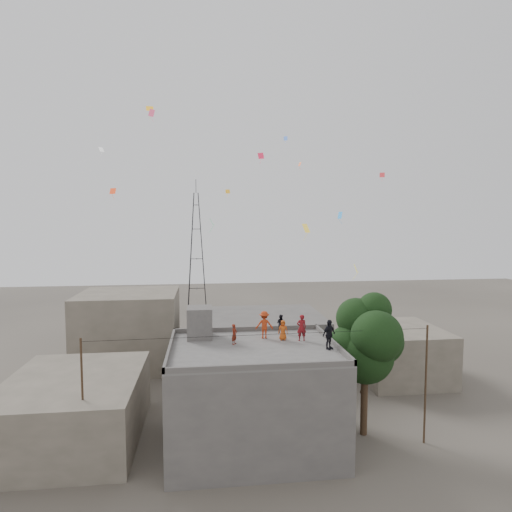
# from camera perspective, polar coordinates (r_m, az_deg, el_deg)

# --- Properties ---
(ground) EXTENTS (140.00, 140.00, 0.00)m
(ground) POSITION_cam_1_polar(r_m,az_deg,el_deg) (28.56, -0.37, -23.90)
(ground) COLOR #453F38
(ground) RESTS_ON ground
(main_building) EXTENTS (10.00, 8.00, 6.10)m
(main_building) POSITION_cam_1_polar(r_m,az_deg,el_deg) (27.25, -0.37, -18.25)
(main_building) COLOR #4E4C49
(main_building) RESTS_ON ground
(parapet) EXTENTS (10.00, 8.00, 0.30)m
(parapet) POSITION_cam_1_polar(r_m,az_deg,el_deg) (26.18, -0.37, -11.78)
(parapet) COLOR #4E4C49
(parapet) RESTS_ON main_building
(stair_head_box) EXTENTS (1.60, 1.80, 2.00)m
(stair_head_box) POSITION_cam_1_polar(r_m,az_deg,el_deg) (28.32, -7.51, -8.78)
(stair_head_box) COLOR #4E4C49
(stair_head_box) RESTS_ON main_building
(neighbor_west) EXTENTS (8.00, 10.00, 4.00)m
(neighbor_west) POSITION_cam_1_polar(r_m,az_deg,el_deg) (30.45, -23.06, -18.23)
(neighbor_west) COLOR #5E574A
(neighbor_west) RESTS_ON ground
(neighbor_north) EXTENTS (12.00, 9.00, 5.00)m
(neighbor_north) POSITION_cam_1_polar(r_m,az_deg,el_deg) (40.80, 0.18, -11.27)
(neighbor_north) COLOR #4E4C49
(neighbor_north) RESTS_ON ground
(neighbor_northwest) EXTENTS (9.00, 8.00, 7.00)m
(neighbor_northwest) POSITION_cam_1_polar(r_m,az_deg,el_deg) (42.78, -16.55, -9.33)
(neighbor_northwest) COLOR #5E574A
(neighbor_northwest) RESTS_ON ground
(neighbor_east) EXTENTS (7.00, 8.00, 4.40)m
(neighbor_east) POSITION_cam_1_polar(r_m,az_deg,el_deg) (40.46, 18.45, -12.08)
(neighbor_east) COLOR #5E574A
(neighbor_east) RESTS_ON ground
(tree) EXTENTS (4.90, 4.60, 9.10)m
(tree) POSITION_cam_1_polar(r_m,az_deg,el_deg) (28.53, 14.62, -10.85)
(tree) COLOR black
(tree) RESTS_ON ground
(utility_line) EXTENTS (20.12, 0.62, 7.40)m
(utility_line) POSITION_cam_1_polar(r_m,az_deg,el_deg) (25.86, 1.12, -17.67)
(utility_line) COLOR black
(utility_line) RESTS_ON ground
(transmission_tower) EXTENTS (2.97, 2.97, 20.01)m
(transmission_tower) POSITION_cam_1_polar(r_m,az_deg,el_deg) (65.13, -7.92, 0.48)
(transmission_tower) COLOR black
(transmission_tower) RESTS_ON ground
(person_red_adult) EXTENTS (0.61, 0.40, 1.67)m
(person_red_adult) POSITION_cam_1_polar(r_m,az_deg,el_deg) (27.58, 6.09, -9.48)
(person_red_adult) COLOR maroon
(person_red_adult) RESTS_ON main_building
(person_orange_child) EXTENTS (0.66, 0.47, 1.27)m
(person_orange_child) POSITION_cam_1_polar(r_m,az_deg,el_deg) (27.69, 3.62, -9.84)
(person_orange_child) COLOR #C54E16
(person_orange_child) RESTS_ON main_building
(person_dark_child) EXTENTS (0.77, 0.75, 1.25)m
(person_dark_child) POSITION_cam_1_polar(r_m,az_deg,el_deg) (29.46, 3.31, -8.98)
(person_dark_child) COLOR black
(person_dark_child) RESTS_ON main_building
(person_dark_adult) EXTENTS (1.10, 0.94, 1.77)m
(person_dark_adult) POSITION_cam_1_polar(r_m,az_deg,el_deg) (25.98, 9.71, -10.28)
(person_dark_adult) COLOR black
(person_dark_adult) RESTS_ON main_building
(person_orange_adult) EXTENTS (1.18, 0.72, 1.77)m
(person_orange_adult) POSITION_cam_1_polar(r_m,az_deg,el_deg) (27.99, 1.11, -9.15)
(person_orange_adult) COLOR #AB3313
(person_orange_adult) RESTS_ON main_building
(person_red_child) EXTENTS (0.50, 0.55, 1.25)m
(person_red_child) POSITION_cam_1_polar(r_m,az_deg,el_deg) (26.74, -2.91, -10.37)
(person_red_child) COLOR maroon
(person_red_child) RESTS_ON main_building
(kites) EXTENTS (22.66, 14.88, 10.72)m
(kites) POSITION_cam_1_polar(r_m,az_deg,el_deg) (31.12, -0.06, 9.25)
(kites) COLOR #FF441A
(kites) RESTS_ON ground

